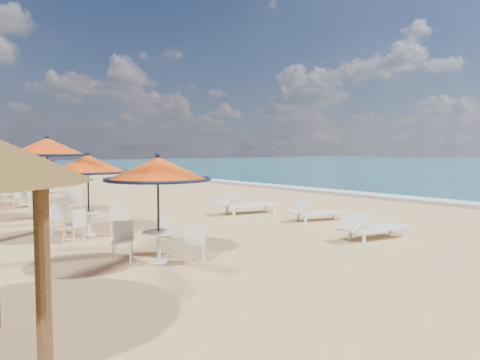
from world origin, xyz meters
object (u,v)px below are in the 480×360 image
object	(u,v)px
station_0	(159,182)
station_3	(24,163)
station_1	(87,174)
lounger_far	(245,203)
station_4	(11,157)
station_2	(48,154)
lounger_mid	(315,211)
lounger_near	(372,226)

from	to	relation	value
station_0	station_3	xyz separation A→B (m)	(0.40, 11.27, 0.10)
station_1	lounger_far	xyz separation A→B (m)	(5.64, 0.63, -1.20)
station_1	station_4	distance (m)	10.95
station_2	station_0	bearing A→B (deg)	-91.38
station_4	lounger_mid	xyz separation A→B (m)	(5.61, -12.83, -1.54)
station_4	lounger_near	distance (m)	16.40
station_0	lounger_far	xyz separation A→B (m)	(5.58, 4.19, -1.20)
station_1	lounger_near	distance (m)	7.16
lounger_far	station_0	bearing A→B (deg)	-131.08
station_0	station_3	bearing A→B (deg)	87.96
station_0	lounger_mid	distance (m)	6.61
station_0	lounger_near	world-z (taller)	station_0
station_0	station_4	size ratio (longest dim) A/B	0.89
station_1	lounger_far	world-z (taller)	station_1
station_2	lounger_far	world-z (taller)	station_2
station_1	lounger_near	bearing A→B (deg)	-42.55
station_4	lounger_far	xyz separation A→B (m)	(4.93, -10.29, -1.47)
lounger_mid	station_1	bearing A→B (deg)	-179.17
station_0	station_2	size ratio (longest dim) A/B	0.81
lounger_mid	lounger_far	distance (m)	2.63
lounger_near	lounger_mid	distance (m)	3.08
lounger_near	lounger_mid	world-z (taller)	lounger_near
lounger_far	lounger_near	bearing A→B (deg)	-82.62
station_3	lounger_far	xyz separation A→B (m)	(5.18, -7.08, -1.30)
station_2	station_1	bearing A→B (deg)	-93.44
station_1	station_3	size ratio (longest dim) A/B	0.94
station_3	station_0	bearing A→B (deg)	-92.04
lounger_mid	lounger_far	xyz separation A→B (m)	(-0.69, 2.54, 0.06)
station_3	station_4	bearing A→B (deg)	85.52
station_2	station_4	world-z (taller)	station_2
station_4	lounger_far	size ratio (longest dim) A/B	1.06
lounger_near	lounger_far	xyz separation A→B (m)	(0.44, 5.40, 0.04)
lounger_near	station_2	bearing A→B (deg)	130.32
station_1	lounger_near	xyz separation A→B (m)	(5.20, -4.77, -1.24)
station_0	station_4	world-z (taller)	station_4
station_1	station_4	bearing A→B (deg)	86.28
lounger_far	station_4	bearing A→B (deg)	127.57
station_1	lounger_mid	bearing A→B (deg)	-16.75
station_1	lounger_near	world-z (taller)	station_1
station_0	station_1	world-z (taller)	station_0
station_4	lounger_near	world-z (taller)	station_4
station_1	station_4	size ratio (longest dim) A/B	0.89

